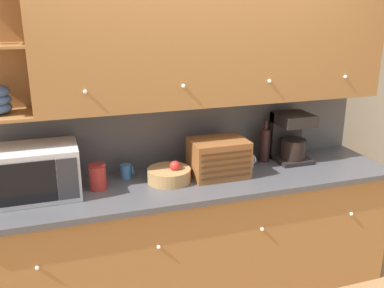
# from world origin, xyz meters

# --- Properties ---
(ground_plane) EXTENTS (24.00, 24.00, 0.00)m
(ground_plane) POSITION_xyz_m (0.00, 0.00, 0.00)
(ground_plane) COLOR #9E754C
(wall_back) EXTENTS (5.29, 0.06, 2.60)m
(wall_back) POSITION_xyz_m (0.00, 0.03, 1.30)
(wall_back) COLOR beige
(wall_back) RESTS_ON ground_plane
(counter_unit) EXTENTS (2.91, 0.68, 0.92)m
(counter_unit) POSITION_xyz_m (0.00, -0.33, 0.46)
(counter_unit) COLOR #A36B38
(counter_unit) RESTS_ON ground_plane
(backsplash_panel) EXTENTS (2.89, 0.01, 0.51)m
(backsplash_panel) POSITION_xyz_m (0.00, -0.01, 1.17)
(backsplash_panel) COLOR #4C4C51
(backsplash_panel) RESTS_ON counter_unit
(upper_cabinets) EXTENTS (2.89, 0.37, 0.90)m
(upper_cabinets) POSITION_xyz_m (0.17, -0.17, 1.87)
(upper_cabinets) COLOR #A36B38
(upper_cabinets) RESTS_ON backsplash_panel
(microwave) EXTENTS (0.55, 0.37, 0.33)m
(microwave) POSITION_xyz_m (-1.06, -0.28, 1.08)
(microwave) COLOR silver
(microwave) RESTS_ON counter_unit
(storage_canister) EXTENTS (0.12, 0.12, 0.17)m
(storage_canister) POSITION_xyz_m (-0.67, -0.29, 1.00)
(storage_canister) COLOR #B22D28
(storage_canister) RESTS_ON counter_unit
(mug) EXTENTS (0.09, 0.08, 0.10)m
(mug) POSITION_xyz_m (-0.46, -0.16, 0.97)
(mug) COLOR #38669E
(mug) RESTS_ON counter_unit
(fruit_basket) EXTENTS (0.30, 0.30, 0.15)m
(fruit_basket) POSITION_xyz_m (-0.19, -0.31, 0.97)
(fruit_basket) COLOR #A87F4C
(fruit_basket) RESTS_ON counter_unit
(bread_box) EXTENTS (0.39, 0.30, 0.27)m
(bread_box) POSITION_xyz_m (0.17, -0.31, 1.05)
(bread_box) COLOR brown
(bread_box) RESTS_ON counter_unit
(mug_blue_second) EXTENTS (0.09, 0.08, 0.09)m
(mug_blue_second) POSITION_xyz_m (0.46, -0.20, 0.96)
(mug_blue_second) COLOR silver
(mug_blue_second) RESTS_ON counter_unit
(wine_bottle) EXTENTS (0.08, 0.08, 0.33)m
(wine_bottle) POSITION_xyz_m (0.62, -0.14, 1.07)
(wine_bottle) COLOR black
(wine_bottle) RESTS_ON counter_unit
(coffee_maker) EXTENTS (0.26, 0.28, 0.38)m
(coffee_maker) POSITION_xyz_m (0.83, -0.18, 1.11)
(coffee_maker) COLOR black
(coffee_maker) RESTS_ON counter_unit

